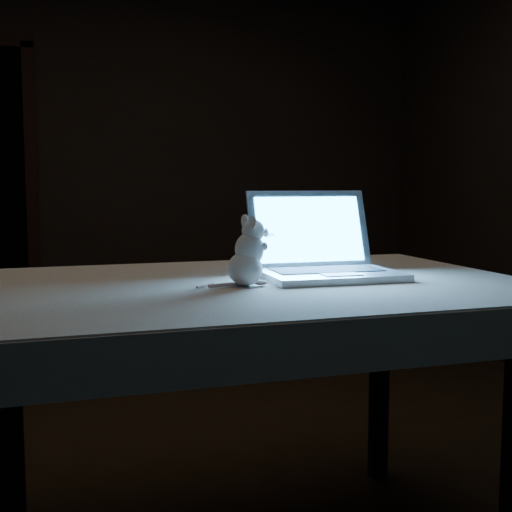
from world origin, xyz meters
name	(u,v)px	position (x,y,z in m)	size (l,w,h in m)	color
floor	(204,481)	(0.00, 0.00, 0.00)	(5.00, 5.00, 0.00)	black
back_wall	(121,161)	(0.00, 2.50, 1.30)	(4.50, 0.04, 2.60)	black
table	(243,424)	(-0.01, -0.56, 0.42)	(1.58, 1.02, 0.85)	black
tablecloth	(260,306)	(0.02, -0.62, 0.79)	(1.71, 1.14, 0.12)	beige
laptop	(331,233)	(0.27, -0.56, 1.00)	(0.41, 0.36, 0.28)	silver
plush_mouse	(245,251)	(-0.02, -0.62, 0.96)	(0.15, 0.15, 0.20)	white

